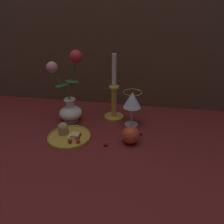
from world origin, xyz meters
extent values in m
plane|color=maroon|center=(0.00, 0.00, 0.00)|extent=(2.40, 2.40, 0.00)
cylinder|color=silver|center=(-0.12, 0.06, 0.01)|extent=(0.07, 0.07, 0.01)
ellipsoid|color=silver|center=(-0.12, 0.06, 0.04)|extent=(0.11, 0.11, 0.07)
cylinder|color=silver|center=(-0.12, 0.06, 0.09)|extent=(0.04, 0.04, 0.05)
torus|color=silver|center=(-0.12, 0.06, 0.12)|extent=(0.06, 0.06, 0.01)
cylinder|color=#23662D|center=(-0.16, 0.07, 0.19)|extent=(0.08, 0.01, 0.16)
ellipsoid|color=#23662D|center=(-0.16, 0.07, 0.19)|extent=(0.07, 0.08, 0.00)
sphere|color=pink|center=(-0.20, 0.07, 0.27)|extent=(0.05, 0.05, 0.05)
cylinder|color=#23662D|center=(-0.10, 0.06, 0.22)|extent=(0.06, 0.01, 0.21)
ellipsoid|color=#23662D|center=(-0.10, 0.06, 0.21)|extent=(0.08, 0.05, 0.00)
sphere|color=red|center=(-0.07, 0.05, 0.33)|extent=(0.06, 0.06, 0.06)
cylinder|color=gold|center=(-0.08, -0.10, 0.01)|extent=(0.19, 0.19, 0.01)
torus|color=gold|center=(-0.08, -0.10, 0.01)|extent=(0.19, 0.19, 0.01)
cylinder|color=tan|center=(-0.11, -0.08, 0.03)|extent=(0.04, 0.04, 0.03)
sphere|color=tan|center=(-0.11, -0.08, 0.04)|extent=(0.05, 0.05, 0.05)
cube|color=#DBBC7A|center=(-0.06, -0.11, 0.01)|extent=(0.04, 0.04, 0.01)
cube|color=#DBBC7A|center=(-0.05, -0.10, 0.03)|extent=(0.04, 0.04, 0.01)
sphere|color=#AD192D|center=(-0.06, -0.14, 0.02)|extent=(0.02, 0.02, 0.02)
sphere|color=#AD192D|center=(-0.02, -0.14, 0.02)|extent=(0.02, 0.02, 0.02)
sphere|color=#AD192D|center=(-0.03, -0.11, 0.02)|extent=(0.02, 0.02, 0.02)
sphere|color=#AD192D|center=(-0.03, -0.08, 0.02)|extent=(0.02, 0.02, 0.02)
cylinder|color=silver|center=(0.18, 0.08, 0.00)|extent=(0.07, 0.07, 0.00)
cylinder|color=silver|center=(0.18, 0.08, 0.05)|extent=(0.01, 0.01, 0.09)
cone|color=silver|center=(0.18, 0.08, 0.13)|extent=(0.09, 0.09, 0.08)
cone|color=#E5CC66|center=(0.18, 0.08, 0.12)|extent=(0.08, 0.08, 0.05)
torus|color=gold|center=(0.18, 0.08, 0.17)|extent=(0.09, 0.09, 0.00)
cylinder|color=gold|center=(0.08, 0.13, 0.01)|extent=(0.10, 0.10, 0.01)
cylinder|color=gold|center=(0.08, 0.13, 0.09)|extent=(0.03, 0.03, 0.15)
cylinder|color=gold|center=(0.08, 0.13, 0.17)|extent=(0.05, 0.05, 0.01)
cylinder|color=silver|center=(0.08, 0.13, 0.25)|extent=(0.02, 0.02, 0.16)
cylinder|color=black|center=(0.08, 0.13, 0.34)|extent=(0.00, 0.00, 0.01)
sphere|color=#D14223|center=(0.19, -0.08, 0.04)|extent=(0.08, 0.08, 0.08)
cylinder|color=#4C3319|center=(0.19, -0.08, 0.08)|extent=(0.00, 0.00, 0.01)
sphere|color=#AD192D|center=(0.09, -0.12, 0.01)|extent=(0.02, 0.02, 0.02)
sphere|color=#AD192D|center=(0.21, 0.02, 0.01)|extent=(0.02, 0.02, 0.02)
sphere|color=#AD192D|center=(0.23, -0.01, 0.01)|extent=(0.02, 0.02, 0.02)
camera|label=1|loc=(0.25, -0.86, 0.54)|focal=35.00mm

